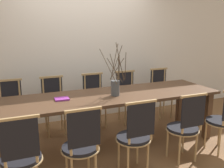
# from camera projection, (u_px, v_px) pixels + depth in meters

# --- Properties ---
(ground_plane) EXTENTS (16.00, 16.00, 0.00)m
(ground_plane) POSITION_uv_depth(u_px,v_px,m) (112.00, 145.00, 3.66)
(ground_plane) COLOR brown
(wall_rear) EXTENTS (12.00, 0.06, 3.20)m
(wall_rear) POSITION_uv_depth(u_px,v_px,m) (84.00, 32.00, 4.47)
(wall_rear) COLOR silver
(wall_rear) RESTS_ON ground_plane
(dining_table) EXTENTS (3.10, 0.89, 0.77)m
(dining_table) POSITION_uv_depth(u_px,v_px,m) (112.00, 100.00, 3.51)
(dining_table) COLOR #4C3321
(dining_table) RESTS_ON ground_plane
(chair_near_leftend) EXTENTS (0.42, 0.42, 0.92)m
(chair_near_leftend) POSITION_uv_depth(u_px,v_px,m) (21.00, 155.00, 2.39)
(chair_near_leftend) COLOR black
(chair_near_leftend) RESTS_ON ground_plane
(chair_near_left) EXTENTS (0.42, 0.42, 0.92)m
(chair_near_left) POSITION_uv_depth(u_px,v_px,m) (81.00, 144.00, 2.62)
(chair_near_left) COLOR black
(chair_near_left) RESTS_ON ground_plane
(chair_near_center) EXTENTS (0.42, 0.42, 0.92)m
(chair_near_center) POSITION_uv_depth(u_px,v_px,m) (135.00, 134.00, 2.85)
(chair_near_center) COLOR black
(chair_near_center) RESTS_ON ground_plane
(chair_near_right) EXTENTS (0.42, 0.42, 0.92)m
(chair_near_right) POSITION_uv_depth(u_px,v_px,m) (185.00, 125.00, 3.12)
(chair_near_right) COLOR black
(chair_near_right) RESTS_ON ground_plane
(chair_near_rightend) EXTENTS (0.42, 0.42, 0.92)m
(chair_near_rightend) POSITION_uv_depth(u_px,v_px,m) (224.00, 118.00, 3.36)
(chair_near_rightend) COLOR black
(chair_near_rightend) RESTS_ON ground_plane
(chair_far_leftend) EXTENTS (0.42, 0.42, 0.92)m
(chair_far_leftend) POSITION_uv_depth(u_px,v_px,m) (11.00, 109.00, 3.75)
(chair_far_leftend) COLOR black
(chair_far_leftend) RESTS_ON ground_plane
(chair_far_left) EXTENTS (0.42, 0.42, 0.92)m
(chair_far_left) POSITION_uv_depth(u_px,v_px,m) (54.00, 104.00, 3.99)
(chair_far_left) COLOR black
(chair_far_left) RESTS_ON ground_plane
(chair_far_center) EXTENTS (0.42, 0.42, 0.92)m
(chair_far_center) POSITION_uv_depth(u_px,v_px,m) (95.00, 99.00, 4.24)
(chair_far_center) COLOR black
(chair_far_center) RESTS_ON ground_plane
(chair_far_right) EXTENTS (0.42, 0.42, 0.92)m
(chair_far_right) POSITION_uv_depth(u_px,v_px,m) (128.00, 95.00, 4.47)
(chair_far_right) COLOR black
(chair_far_right) RESTS_ON ground_plane
(chair_far_rightend) EXTENTS (0.42, 0.42, 0.92)m
(chair_far_rightend) POSITION_uv_depth(u_px,v_px,m) (161.00, 91.00, 4.74)
(chair_far_rightend) COLOR black
(chair_far_rightend) RESTS_ON ground_plane
(vase_centerpiece) EXTENTS (0.39, 0.35, 0.73)m
(vase_centerpiece) POSITION_uv_depth(u_px,v_px,m) (115.00, 86.00, 3.41)
(vase_centerpiece) COLOR #4C5156
(vase_centerpiece) RESTS_ON dining_table
(book_stack) EXTENTS (0.19, 0.16, 0.02)m
(book_stack) POSITION_uv_depth(u_px,v_px,m) (62.00, 99.00, 3.24)
(book_stack) COLOR #842D8C
(book_stack) RESTS_ON dining_table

